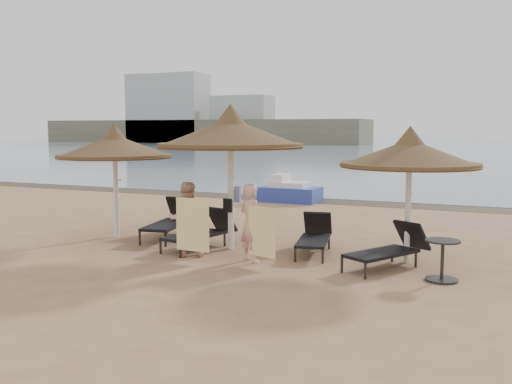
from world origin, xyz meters
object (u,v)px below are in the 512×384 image
(lounger_near_left, at_px, (203,231))
(pedal_boat, at_px, (289,191))
(lounger_far_left, at_px, (172,220))
(palapa_right, at_px, (410,154))
(palapa_left, at_px, (115,147))
(side_table, at_px, (442,262))
(lounger_far_right, at_px, (391,248))
(palapa_center, at_px, (231,134))
(person_left, at_px, (186,213))
(lounger_near_right, at_px, (315,236))
(person_right, at_px, (251,217))

(lounger_near_left, xyz_separation_m, pedal_boat, (-1.05, 8.42, -0.02))
(lounger_far_left, bearing_deg, palapa_right, -13.73)
(palapa_left, height_order, side_table, palapa_left)
(palapa_right, bearing_deg, lounger_far_right, -110.54)
(palapa_right, distance_m, pedal_boat, 9.88)
(palapa_center, relative_size, lounger_far_left, 1.47)
(palapa_center, bearing_deg, lounger_far_left, 161.60)
(palapa_right, relative_size, person_left, 1.51)
(palapa_right, xyz_separation_m, lounger_near_right, (-1.99, 0.14, -1.82))
(lounger_far_right, height_order, person_right, person_right)
(lounger_far_right, bearing_deg, side_table, -1.84)
(palapa_center, xyz_separation_m, lounger_near_right, (1.84, 0.40, -2.20))
(person_right, bearing_deg, palapa_center, -21.79)
(palapa_center, relative_size, lounger_far_right, 1.64)
(palapa_center, bearing_deg, person_left, -117.12)
(palapa_center, xyz_separation_m, person_left, (-0.53, -1.04, -1.66))
(lounger_far_left, distance_m, lounger_far_right, 5.67)
(palapa_left, bearing_deg, palapa_right, 1.13)
(palapa_left, xyz_separation_m, lounger_near_right, (5.07, 0.27, -1.87))
(person_left, bearing_deg, lounger_near_left, -113.00)
(palapa_left, distance_m, side_table, 8.16)
(person_left, bearing_deg, lounger_far_right, 160.82)
(lounger_far_right, bearing_deg, lounger_near_left, -153.15)
(lounger_near_left, height_order, side_table, lounger_near_left)
(lounger_far_left, height_order, side_table, lounger_far_left)
(lounger_near_right, distance_m, side_table, 3.09)
(lounger_far_left, bearing_deg, palapa_left, -166.88)
(lounger_near_left, relative_size, person_right, 1.09)
(lounger_near_left, height_order, person_right, person_right)
(person_left, bearing_deg, pedal_boat, -112.06)
(lounger_near_left, bearing_deg, pedal_boat, 109.99)
(lounger_near_right, bearing_deg, palapa_right, -15.26)
(palapa_right, height_order, side_table, palapa_right)
(side_table, bearing_deg, palapa_right, 123.98)
(palapa_center, height_order, side_table, palapa_center)
(lounger_near_left, bearing_deg, side_table, 4.58)
(palapa_center, xyz_separation_m, lounger_near_left, (-0.63, -0.16, -2.19))
(palapa_left, relative_size, lounger_far_left, 1.28)
(palapa_center, xyz_separation_m, lounger_far_right, (3.61, -0.32, -2.19))
(palapa_center, height_order, lounger_near_left, palapa_center)
(lounger_near_left, height_order, pedal_boat, pedal_boat)
(side_table, relative_size, pedal_boat, 0.34)
(lounger_far_left, xyz_separation_m, person_left, (1.44, -1.70, 0.49))
(lounger_far_right, height_order, person_left, person_left)
(lounger_near_left, relative_size, side_table, 2.74)
(person_left, distance_m, pedal_boat, 9.39)
(palapa_left, relative_size, lounger_near_left, 1.40)
(side_table, height_order, pedal_boat, pedal_boat)
(lounger_far_right, bearing_deg, lounger_near_right, -173.00)
(palapa_left, relative_size, lounger_far_right, 1.43)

